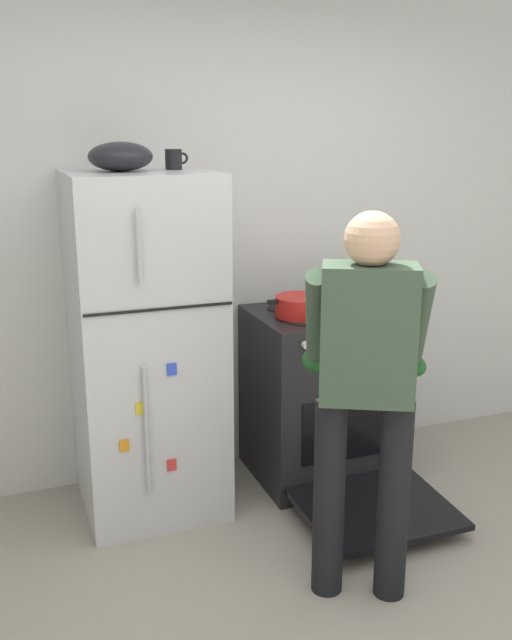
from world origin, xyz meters
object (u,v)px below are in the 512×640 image
object	(u,v)px
red_pot	(301,306)
pepper_mill	(357,282)
stove_range	(324,397)
refrigerator	(146,346)
person_cook	(366,376)
coffee_mug	(174,159)
mixing_bowl	(120,157)

from	to	relation	value
red_pot	pepper_mill	world-z (taller)	pepper_mill
stove_range	refrigerator	bearing A→B (deg)	178.95
refrigerator	person_cook	xyz separation A→B (m)	(0.66, -1.01, 0.10)
person_cook	pepper_mill	distance (m)	1.36
stove_range	coffee_mug	world-z (taller)	coffee_mug
person_cook	red_pot	size ratio (longest dim) A/B	4.31
stove_range	coffee_mug	bearing A→B (deg)	175.07
red_pot	coffee_mug	size ratio (longest dim) A/B	3.31
refrigerator	red_pot	size ratio (longest dim) A/B	4.57
mixing_bowl	stove_range	bearing A→B (deg)	-0.99
refrigerator	coffee_mug	bearing A→B (deg)	15.40
person_cook	pepper_mill	bearing A→B (deg)	63.27
refrigerator	red_pot	world-z (taller)	refrigerator
pepper_mill	person_cook	bearing A→B (deg)	-116.73
stove_range	red_pot	bearing A→B (deg)	-168.74
red_pot	pepper_mill	distance (m)	0.53
refrigerator	person_cook	bearing A→B (deg)	-56.83
stove_range	pepper_mill	bearing A→B (deg)	36.02
stove_range	person_cook	bearing A→B (deg)	-107.35
refrigerator	pepper_mill	world-z (taller)	refrigerator
pepper_mill	stove_range	bearing A→B (deg)	-143.98
red_pot	pepper_mill	xyz separation A→B (m)	(0.46, 0.25, 0.04)
red_pot	coffee_mug	bearing A→B (deg)	170.97
person_cook	coffee_mug	size ratio (longest dim) A/B	14.28
person_cook	pepper_mill	world-z (taller)	person_cook
stove_range	pepper_mill	size ratio (longest dim) A/B	6.37
red_pot	person_cook	bearing A→B (deg)	-98.89
stove_range	pepper_mill	xyz separation A→B (m)	(0.30, 0.22, 0.58)
refrigerator	red_pot	bearing A→B (deg)	-3.50
red_pot	mixing_bowl	size ratio (longest dim) A/B	1.26
coffee_mug	mixing_bowl	xyz separation A→B (m)	(-0.26, -0.05, 0.02)
stove_range	coffee_mug	xyz separation A→B (m)	(-0.79, 0.07, 1.29)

